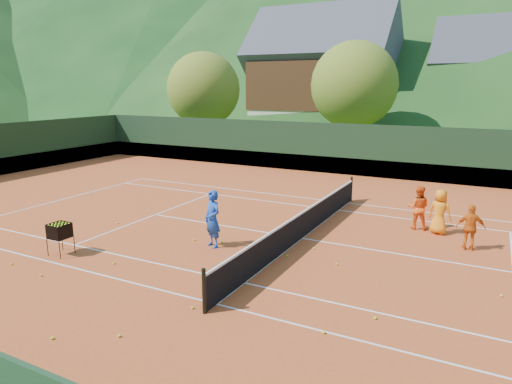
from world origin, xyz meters
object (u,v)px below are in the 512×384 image
at_px(student_a, 418,207).
at_px(chalet_left, 323,81).
at_px(student_c, 440,212).
at_px(tennis_net, 302,224).
at_px(ball_hopper, 60,231).
at_px(student_b, 471,228).
at_px(chalet_mid, 505,88).
at_px(coach, 213,219).

height_order(student_a, chalet_left, chalet_left).
bearing_deg(chalet_left, student_c, -62.67).
bearing_deg(tennis_net, student_c, 33.56).
bearing_deg(tennis_net, ball_hopper, -141.16).
distance_m(student_a, chalet_left, 30.53).
xyz_separation_m(student_b, student_c, (-1.06, 1.31, 0.06)).
relative_size(student_c, chalet_left, 0.12).
distance_m(student_b, tennis_net, 5.35).
height_order(ball_hopper, chalet_left, chalet_left).
distance_m(student_a, chalet_mid, 31.43).
relative_size(student_a, student_b, 1.08).
bearing_deg(chalet_mid, student_c, -93.48).
relative_size(student_b, ball_hopper, 1.49).
bearing_deg(chalet_mid, ball_hopper, -107.24).
height_order(coach, ball_hopper, coach).
relative_size(tennis_net, ball_hopper, 12.07).
relative_size(chalet_left, chalet_mid, 1.09).
xyz_separation_m(coach, chalet_mid, (8.26, 36.11, 4.03)).
bearing_deg(student_c, student_a, -0.97).
xyz_separation_m(student_a, student_b, (1.82, -1.55, -0.06)).
distance_m(tennis_net, chalet_left, 32.04).
relative_size(coach, student_a, 1.16).
xyz_separation_m(student_c, chalet_mid, (1.90, 31.28, 4.17)).
distance_m(student_c, chalet_left, 31.08).
relative_size(student_b, chalet_mid, 0.12).
xyz_separation_m(chalet_left, chalet_mid, (16.00, 4.00, -0.66)).
distance_m(student_a, student_b, 2.39).
relative_size(student_a, ball_hopper, 1.61).
xyz_separation_m(student_a, chalet_left, (-13.33, 27.03, 4.82)).
height_order(student_a, tennis_net, student_a).
bearing_deg(chalet_left, coach, -76.45).
height_order(coach, chalet_left, chalet_left).
height_order(student_b, chalet_left, chalet_left).
relative_size(student_b, tennis_net, 0.12).
bearing_deg(student_a, ball_hopper, 32.94).
relative_size(student_a, chalet_left, 0.12).
bearing_deg(student_a, student_b, 132.71).
bearing_deg(ball_hopper, chalet_left, 96.43).
height_order(student_c, tennis_net, student_c).
xyz_separation_m(student_b, ball_hopper, (-11.23, -6.30, 0.00)).
bearing_deg(student_c, chalet_mid, -76.67).
bearing_deg(student_b, ball_hopper, 21.09).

